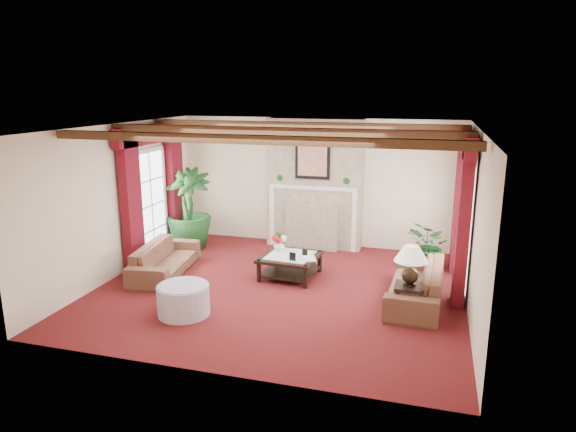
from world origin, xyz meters
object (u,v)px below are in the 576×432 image
(sofa_right, at_px, (416,277))
(ottoman, at_px, (184,300))
(side_table, at_px, (408,301))
(coffee_table, at_px, (290,266))
(sofa_left, at_px, (165,254))
(potted_palm, at_px, (189,226))

(sofa_right, height_order, ottoman, sofa_right)
(ottoman, bearing_deg, side_table, 14.66)
(sofa_right, height_order, coffee_table, sofa_right)
(sofa_right, xyz_separation_m, ottoman, (-3.31, -1.47, -0.17))
(sofa_left, distance_m, sofa_right, 4.45)
(side_table, relative_size, ottoman, 0.63)
(potted_palm, height_order, ottoman, potted_palm)
(side_table, bearing_deg, sofa_left, 171.47)
(ottoman, bearing_deg, coffee_table, 60.49)
(side_table, xyz_separation_m, ottoman, (-3.23, -0.85, -0.02))
(ottoman, bearing_deg, potted_palm, 114.95)
(sofa_left, height_order, coffee_table, sofa_left)
(sofa_left, bearing_deg, coffee_table, -86.21)
(sofa_left, distance_m, ottoman, 1.89)
(sofa_right, height_order, side_table, sofa_right)
(coffee_table, distance_m, side_table, 2.40)
(sofa_right, relative_size, ottoman, 2.64)
(sofa_right, relative_size, coffee_table, 2.09)
(sofa_right, xyz_separation_m, side_table, (-0.08, -0.62, -0.15))
(side_table, height_order, ottoman, side_table)
(sofa_left, distance_m, coffee_table, 2.30)
(side_table, bearing_deg, ottoman, -165.34)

